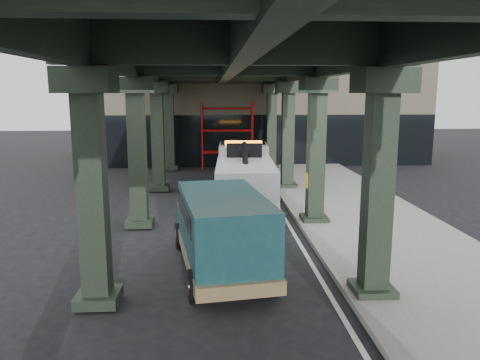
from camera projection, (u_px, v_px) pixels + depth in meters
name	position (u px, v px, depth m)	size (l,w,h in m)	color
ground	(244.00, 244.00, 14.21)	(90.00, 90.00, 0.00)	black
sidewalk	(367.00, 221.00, 16.42)	(5.00, 40.00, 0.15)	gray
lane_stripe	(288.00, 224.00, 16.27)	(0.12, 38.00, 0.01)	silver
viaduct	(227.00, 63.00, 15.15)	(7.40, 32.00, 6.40)	black
building	(253.00, 100.00, 33.22)	(22.00, 10.00, 8.00)	#C6B793
scaffolding	(227.00, 133.00, 28.19)	(3.08, 0.88, 4.00)	red
tow_truck	(244.00, 173.00, 19.41)	(2.57, 7.82, 2.54)	black
towed_van	(222.00, 230.00, 11.77)	(2.68, 5.33, 2.07)	#123C41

